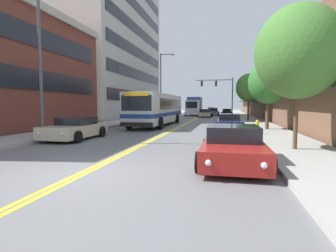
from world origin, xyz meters
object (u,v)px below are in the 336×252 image
Objects in this scene: car_navy_parked_right_mid at (229,122)px; fire_hydrant at (257,127)px; traffic_signal_mast at (220,89)px; car_black_parked_right_far at (227,113)px; car_charcoal_moving_third at (211,110)px; car_red_parked_right_foreground at (233,146)px; car_slate_blue_moving_lead at (214,112)px; street_tree_right_mid at (268,82)px; street_tree_right_near at (298,52)px; car_beige_moving_second at (205,113)px; car_champagne_parked_left_mid at (76,129)px; city_bus at (158,108)px; box_truck at (194,106)px; street_lamp_left_near at (45,51)px; street_lamp_left_far at (162,81)px; street_tree_right_far at (249,88)px.

car_navy_parked_right_mid is 5.29× the size of fire_hydrant.
traffic_signal_mast reaches higher than car_navy_parked_right_mid.
car_charcoal_moving_third is (-3.59, 17.31, 0.04)m from car_black_parked_right_far.
car_slate_blue_moving_lead is at bearing 93.32° from car_red_parked_right_foreground.
street_tree_right_near is at bearing -91.63° from street_tree_right_mid.
car_beige_moving_second is 0.75× the size of street_tree_right_near.
car_slate_blue_moving_lead is at bearing 80.12° from car_beige_moving_second.
traffic_signal_mast is (7.51, 33.07, 4.13)m from car_champagne_parked_left_mid.
fire_hydrant is (1.60, -4.43, 0.01)m from car_navy_parked_right_mid.
city_bus is 40.87m from car_charcoal_moving_third.
car_champagne_parked_left_mid is 35.45m from car_black_parked_right_far.
box_truck reaches higher than car_red_parked_right_foreground.
car_champagne_parked_left_mid is 11.78m from car_navy_parked_right_mid.
street_lamp_left_far is at bearing 90.11° from street_lamp_left_near.
box_truck is (-3.59, 0.41, 1.08)m from car_slate_blue_moving_lead.
car_navy_parked_right_mid is 0.58× the size of street_lamp_left_near.
car_charcoal_moving_third is 0.73× the size of traffic_signal_mast.
city_bus reaches higher than fire_hydrant.
box_truck reaches higher than car_slate_blue_moving_lead.
street_lamp_left_far reaches higher than car_slate_blue_moving_lead.
street_lamp_left_far is at bearing -141.90° from car_beige_moving_second.
street_tree_right_far reaches higher than car_charcoal_moving_third.
car_slate_blue_moving_lead reaches higher than car_beige_moving_second.
box_truck is (2.80, 35.32, 1.13)m from car_champagne_parked_left_mid.
car_black_parked_right_far is (8.75, 34.35, 0.00)m from car_champagne_parked_left_mid.
street_tree_right_far reaches higher than car_red_parked_right_foreground.
city_bus reaches higher than car_slate_blue_moving_lead.
car_champagne_parked_left_mid reaches higher than fire_hydrant.
street_tree_right_near is at bearing -86.11° from car_black_parked_right_far.
car_navy_parked_right_mid is at bearing -85.28° from car_charcoal_moving_third.
fire_hydrant is (2.86, -29.64, -4.12)m from traffic_signal_mast.
street_tree_right_mid is at bearing 31.38° from car_champagne_parked_left_mid.
traffic_signal_mast is at bearing 96.02° from street_tree_right_near.
box_truck is at bearing 170.70° from car_black_parked_right_far.
street_lamp_left_near is at bearing -100.95° from car_beige_moving_second.
street_tree_right_mid is (6.15, -21.85, 3.01)m from car_beige_moving_second.
street_tree_right_mid is (11.48, 7.00, 3.02)m from car_champagne_parked_left_mid.
traffic_signal_mast is at bearing 92.85° from car_navy_parked_right_mid.
car_slate_blue_moving_lead is 0.86× the size of car_charcoal_moving_third.
car_beige_moving_second is 22.89m from street_tree_right_mid.
car_black_parked_right_far reaches higher than car_navy_parked_right_mid.
car_navy_parked_right_mid is 13.95m from street_lamp_left_near.
car_charcoal_moving_third is 16.54m from box_truck.
street_tree_right_far reaches higher than car_beige_moving_second.
car_black_parked_right_far is 0.85× the size of street_tree_right_mid.
car_red_parked_right_foreground is 33.65m from car_beige_moving_second.
car_slate_blue_moving_lead is 0.63× the size of traffic_signal_mast.
street_tree_right_near is at bearing -83.98° from traffic_signal_mast.
city_bus is 16.92m from car_red_parked_right_foreground.
car_champagne_parked_left_mid is at bearing -121.27° from street_tree_right_far.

